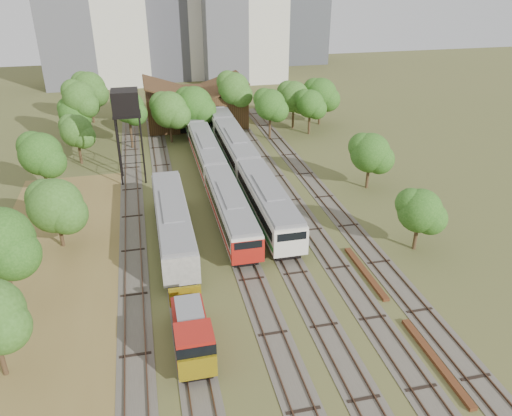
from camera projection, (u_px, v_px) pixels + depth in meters
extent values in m
plane|color=#475123|center=(313.00, 360.00, 34.66)|extent=(240.00, 240.00, 0.00)
cube|color=brown|center=(54.00, 324.00, 37.97)|extent=(14.00, 60.00, 0.04)
cube|color=#4C473D|center=(132.00, 216.00, 54.02)|extent=(2.60, 80.00, 0.06)
cube|color=#472D1E|center=(125.00, 216.00, 53.83)|extent=(0.08, 80.00, 0.14)
cube|color=#472D1E|center=(139.00, 215.00, 54.12)|extent=(0.08, 80.00, 0.14)
cube|color=#4C473D|center=(169.00, 213.00, 54.83)|extent=(2.60, 80.00, 0.06)
cube|color=#472D1E|center=(163.00, 213.00, 54.64)|extent=(0.08, 80.00, 0.14)
cube|color=#472D1E|center=(176.00, 211.00, 54.93)|extent=(0.08, 80.00, 0.14)
cube|color=#4C473D|center=(223.00, 207.00, 56.05)|extent=(2.60, 80.00, 0.06)
cube|color=#472D1E|center=(217.00, 207.00, 55.86)|extent=(0.08, 80.00, 0.14)
cube|color=#472D1E|center=(230.00, 206.00, 56.15)|extent=(0.08, 80.00, 0.14)
cube|color=#4C473D|center=(258.00, 204.00, 56.86)|extent=(2.60, 80.00, 0.06)
cube|color=#472D1E|center=(252.00, 204.00, 56.68)|extent=(0.08, 80.00, 0.14)
cube|color=#472D1E|center=(264.00, 202.00, 56.97)|extent=(0.08, 80.00, 0.14)
cube|color=#4C473D|center=(291.00, 200.00, 57.67)|extent=(2.60, 80.00, 0.06)
cube|color=#472D1E|center=(286.00, 200.00, 57.49)|extent=(0.08, 80.00, 0.14)
cube|color=#472D1E|center=(297.00, 199.00, 57.78)|extent=(0.08, 80.00, 0.14)
cube|color=#4C473D|center=(324.00, 197.00, 58.49)|extent=(2.60, 80.00, 0.06)
cube|color=#472D1E|center=(318.00, 197.00, 58.30)|extent=(0.08, 80.00, 0.14)
cube|color=#472D1E|center=(330.00, 196.00, 58.59)|extent=(0.08, 80.00, 0.14)
cube|color=black|center=(231.00, 223.00, 51.79)|extent=(2.23, 15.64, 0.81)
cube|color=silver|center=(230.00, 209.00, 51.05)|extent=(2.94, 17.00, 2.53)
cube|color=black|center=(230.00, 206.00, 50.91)|extent=(3.00, 15.64, 0.86)
cube|color=slate|center=(230.00, 196.00, 50.40)|extent=(2.70, 16.66, 0.36)
cube|color=maroon|center=(231.00, 215.00, 51.36)|extent=(3.00, 16.66, 0.46)
cube|color=maroon|center=(248.00, 252.00, 43.73)|extent=(2.98, 0.25, 2.28)
cube|color=black|center=(207.00, 164.00, 67.06)|extent=(2.23, 15.64, 0.81)
cube|color=silver|center=(207.00, 152.00, 66.32)|extent=(2.94, 17.00, 2.53)
cube|color=black|center=(206.00, 150.00, 66.18)|extent=(3.00, 15.64, 0.86)
cube|color=slate|center=(206.00, 141.00, 65.67)|extent=(2.70, 16.66, 0.36)
cube|color=maroon|center=(207.00, 157.00, 66.63)|extent=(3.00, 16.66, 0.46)
cube|color=black|center=(268.00, 218.00, 52.75)|extent=(2.42, 15.64, 0.88)
cube|color=silver|center=(268.00, 203.00, 51.95)|extent=(3.19, 17.00, 2.75)
cube|color=black|center=(268.00, 200.00, 51.80)|extent=(3.25, 15.64, 0.94)
cube|color=slate|center=(268.00, 189.00, 51.25)|extent=(2.94, 16.66, 0.40)
cube|color=#1B6D27|center=(268.00, 209.00, 52.29)|extent=(3.25, 16.66, 0.50)
cube|color=silver|center=(291.00, 244.00, 44.64)|extent=(3.23, 0.25, 2.48)
cube|color=black|center=(236.00, 160.00, 68.02)|extent=(2.42, 15.64, 0.88)
cube|color=silver|center=(236.00, 148.00, 67.21)|extent=(3.19, 17.00, 2.75)
cube|color=black|center=(236.00, 146.00, 67.07)|extent=(3.25, 15.64, 0.94)
cube|color=slate|center=(236.00, 137.00, 66.51)|extent=(2.94, 16.66, 0.40)
cube|color=#1B6D27|center=(236.00, 153.00, 67.56)|extent=(3.25, 16.66, 0.50)
cube|color=black|center=(216.00, 124.00, 83.29)|extent=(2.42, 15.64, 0.88)
cube|color=silver|center=(216.00, 113.00, 82.48)|extent=(3.19, 17.00, 2.75)
cube|color=black|center=(215.00, 111.00, 82.33)|extent=(3.25, 15.64, 0.94)
cube|color=slate|center=(215.00, 104.00, 81.78)|extent=(2.94, 16.66, 0.40)
cube|color=#1B6D27|center=(216.00, 118.00, 82.82)|extent=(3.25, 16.66, 0.50)
cube|color=black|center=(191.00, 125.00, 83.22)|extent=(1.99, 14.72, 0.72)
cube|color=silver|center=(191.00, 116.00, 82.55)|extent=(2.63, 16.00, 2.27)
cube|color=black|center=(191.00, 114.00, 82.43)|extent=(2.69, 14.72, 0.77)
cube|color=slate|center=(190.00, 108.00, 81.98)|extent=(2.42, 15.68, 0.33)
cube|color=#1B6D27|center=(191.00, 120.00, 82.84)|extent=(2.69, 15.68, 0.41)
cube|color=silver|center=(197.00, 131.00, 75.67)|extent=(2.67, 0.25, 2.04)
cube|color=black|center=(192.00, 340.00, 35.79)|extent=(2.05, 7.20, 0.84)
cube|color=maroon|center=(190.00, 321.00, 36.00)|extent=(2.32, 4.40, 1.39)
cube|color=maroon|center=(195.00, 347.00, 32.78)|extent=(2.51, 2.42, 2.51)
cube|color=black|center=(194.00, 340.00, 32.51)|extent=(2.56, 2.46, 0.84)
cube|color=gold|center=(198.00, 368.00, 31.87)|extent=(2.51, 0.20, 1.67)
cube|color=gold|center=(185.00, 296.00, 38.76)|extent=(2.51, 0.20, 1.67)
cube|color=slate|center=(190.00, 311.00, 34.62)|extent=(1.86, 3.60, 0.19)
cube|color=black|center=(174.00, 237.00, 49.10)|extent=(2.35, 16.56, 0.85)
cube|color=gray|center=(173.00, 222.00, 48.32)|extent=(3.09, 18.00, 2.67)
cube|color=black|center=(172.00, 219.00, 48.17)|extent=(3.15, 16.56, 0.91)
cube|color=slate|center=(172.00, 208.00, 47.64)|extent=(2.85, 17.64, 0.38)
cylinder|color=black|center=(119.00, 153.00, 59.84)|extent=(0.21, 0.21, 8.34)
cylinder|color=black|center=(143.00, 151.00, 60.41)|extent=(0.21, 0.21, 8.34)
cylinder|color=black|center=(119.00, 146.00, 62.30)|extent=(0.21, 0.21, 8.34)
cylinder|color=black|center=(142.00, 144.00, 62.87)|extent=(0.21, 0.21, 8.34)
cube|color=black|center=(127.00, 114.00, 59.46)|extent=(3.28, 3.28, 0.20)
cube|color=black|center=(125.00, 102.00, 58.79)|extent=(3.13, 3.13, 2.81)
cube|color=#5A3119|center=(365.00, 273.00, 44.08)|extent=(0.55, 8.25, 0.28)
cube|color=#5A3119|center=(436.00, 360.00, 34.39)|extent=(0.54, 8.68, 0.28)
cube|color=#392515|center=(195.00, 108.00, 83.83)|extent=(16.00, 11.00, 5.50)
cube|color=#392515|center=(170.00, 89.00, 81.53)|extent=(8.45, 11.55, 2.96)
cube|color=#392515|center=(218.00, 86.00, 83.16)|extent=(8.45, 11.55, 2.96)
cube|color=black|center=(200.00, 120.00, 79.32)|extent=(6.40, 0.15, 4.12)
cylinder|color=#382616|center=(0.00, 351.00, 32.56)|extent=(0.36, 0.36, 3.97)
cylinder|color=#382616|center=(9.00, 281.00, 39.12)|extent=(0.36, 0.36, 4.65)
cylinder|color=#382616|center=(60.00, 230.00, 47.73)|extent=(0.36, 0.36, 3.42)
sphere|color=#204E15|center=(55.00, 206.00, 46.56)|extent=(5.14, 5.14, 5.14)
cylinder|color=#382616|center=(46.00, 182.00, 57.14)|extent=(0.36, 0.36, 4.34)
sphere|color=#204E15|center=(41.00, 154.00, 55.65)|extent=(4.81, 4.81, 4.81)
cylinder|color=#382616|center=(80.00, 151.00, 67.42)|extent=(0.36, 0.36, 3.64)
sphere|color=#204E15|center=(76.00, 131.00, 66.17)|extent=(4.28, 4.28, 4.28)
cylinder|color=#382616|center=(77.00, 132.00, 74.88)|extent=(0.36, 0.36, 3.71)
sphere|color=#204E15|center=(74.00, 113.00, 73.61)|extent=(4.41, 4.41, 4.41)
cylinder|color=#382616|center=(92.00, 109.00, 84.57)|extent=(0.36, 0.36, 4.56)
sphere|color=#204E15|center=(89.00, 89.00, 83.00)|extent=(5.53, 5.53, 5.53)
cylinder|color=#382616|center=(84.00, 126.00, 74.82)|extent=(0.36, 0.36, 5.38)
sphere|color=#204E15|center=(79.00, 98.00, 72.97)|extent=(4.86, 4.86, 4.86)
cylinder|color=#382616|center=(131.00, 132.00, 72.88)|extent=(0.36, 0.36, 4.86)
sphere|color=#204E15|center=(128.00, 107.00, 71.21)|extent=(4.62, 4.62, 4.62)
cylinder|color=#382616|center=(171.00, 130.00, 75.39)|extent=(0.36, 0.36, 3.95)
sphere|color=#204E15|center=(169.00, 110.00, 74.04)|extent=(5.42, 5.42, 5.42)
cylinder|color=#382616|center=(195.00, 124.00, 78.14)|extent=(0.36, 0.36, 3.88)
sphere|color=#204E15|center=(194.00, 105.00, 76.81)|extent=(5.76, 5.76, 5.76)
cylinder|color=#382616|center=(234.00, 114.00, 80.65)|extent=(0.36, 0.36, 5.33)
sphere|color=#204E15|center=(234.00, 88.00, 78.82)|extent=(5.03, 5.03, 5.03)
cylinder|color=#382616|center=(270.00, 126.00, 76.75)|extent=(0.36, 0.36, 4.23)
sphere|color=#204E15|center=(270.00, 105.00, 75.30)|extent=(4.70, 4.70, 4.70)
cylinder|color=#382616|center=(293.00, 116.00, 81.70)|extent=(0.36, 0.36, 4.11)
sphere|color=#204E15|center=(294.00, 97.00, 80.28)|extent=(4.99, 4.99, 4.99)
cylinder|color=#382616|center=(320.00, 113.00, 83.77)|extent=(0.36, 0.36, 3.99)
sphere|color=#204E15|center=(321.00, 94.00, 82.40)|extent=(5.34, 5.34, 5.34)
cylinder|color=#382616|center=(416.00, 234.00, 47.31)|extent=(0.36, 0.36, 3.22)
sphere|color=#204E15|center=(420.00, 211.00, 46.21)|extent=(4.14, 4.14, 4.14)
cylinder|color=#382616|center=(368.00, 174.00, 60.17)|extent=(0.36, 0.36, 3.55)
sphere|color=#204E15|center=(370.00, 153.00, 58.95)|extent=(4.72, 4.72, 4.72)
cylinder|color=#382616|center=(309.00, 122.00, 79.10)|extent=(0.36, 0.36, 3.83)
sphere|color=#204E15|center=(310.00, 104.00, 77.78)|extent=(4.36, 4.36, 4.36)
cube|color=#43454B|center=(302.00, 7.00, 131.31)|extent=(12.00, 12.00, 28.00)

